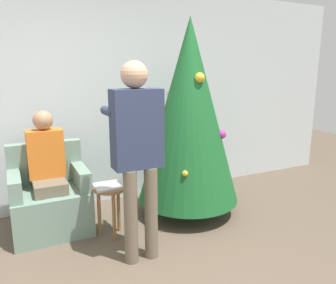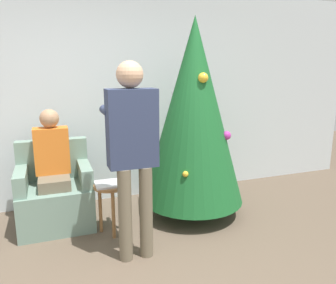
{
  "view_description": "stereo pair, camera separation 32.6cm",
  "coord_description": "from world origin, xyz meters",
  "px_view_note": "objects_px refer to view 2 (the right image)",
  "views": [
    {
      "loc": [
        -0.82,
        -1.81,
        1.69
      ],
      "look_at": [
        0.58,
        1.05,
        0.98
      ],
      "focal_mm": 35.0,
      "sensor_mm": 36.0,
      "label": 1
    },
    {
      "loc": [
        -0.52,
        -1.94,
        1.69
      ],
      "look_at": [
        0.58,
        1.05,
        0.98
      ],
      "focal_mm": 35.0,
      "sensor_mm": 36.0,
      "label": 2
    }
  ],
  "objects_px": {
    "christmas_tree": "(194,112)",
    "armchair": "(55,195)",
    "person_seated": "(53,163)",
    "side_stool": "(111,195)",
    "person_standing": "(132,143)"
  },
  "relations": [
    {
      "from": "person_standing",
      "to": "person_seated",
      "type": "bearing_deg",
      "value": 126.77
    },
    {
      "from": "christmas_tree",
      "to": "armchair",
      "type": "bearing_deg",
      "value": 170.15
    },
    {
      "from": "armchair",
      "to": "person_seated",
      "type": "distance_m",
      "value": 0.37
    },
    {
      "from": "person_seated",
      "to": "christmas_tree",
      "type": "bearing_deg",
      "value": -9.07
    },
    {
      "from": "christmas_tree",
      "to": "armchair",
      "type": "distance_m",
      "value": 1.79
    },
    {
      "from": "person_seated",
      "to": "side_stool",
      "type": "height_order",
      "value": "person_seated"
    },
    {
      "from": "armchair",
      "to": "side_stool",
      "type": "height_order",
      "value": "armchair"
    },
    {
      "from": "armchair",
      "to": "person_seated",
      "type": "xyz_separation_m",
      "value": [
        0.0,
        -0.02,
        0.37
      ]
    },
    {
      "from": "side_stool",
      "to": "person_seated",
      "type": "bearing_deg",
      "value": 143.23
    },
    {
      "from": "armchair",
      "to": "person_standing",
      "type": "distance_m",
      "value": 1.34
    },
    {
      "from": "christmas_tree",
      "to": "person_standing",
      "type": "height_order",
      "value": "christmas_tree"
    },
    {
      "from": "christmas_tree",
      "to": "side_stool",
      "type": "xyz_separation_m",
      "value": [
        -1.0,
        -0.16,
        -0.79
      ]
    },
    {
      "from": "christmas_tree",
      "to": "armchair",
      "type": "xyz_separation_m",
      "value": [
        -1.53,
        0.27,
        -0.89
      ]
    },
    {
      "from": "person_seated",
      "to": "side_stool",
      "type": "xyz_separation_m",
      "value": [
        0.54,
        -0.4,
        -0.28
      ]
    },
    {
      "from": "christmas_tree",
      "to": "side_stool",
      "type": "distance_m",
      "value": 1.28
    }
  ]
}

